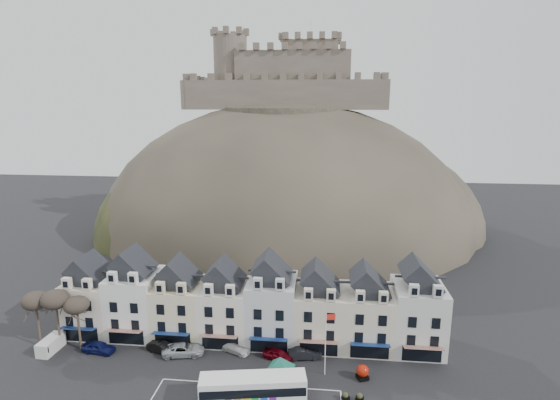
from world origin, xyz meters
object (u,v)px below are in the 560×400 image
(car_black, at_px, (163,348))
(car_white, at_px, (235,347))
(car_silver, at_px, (183,349))
(car_maroon, at_px, (278,354))
(bus_shelter, at_px, (280,364))
(white_van, at_px, (51,345))
(bus, at_px, (253,388))
(flagpole, at_px, (326,340))
(car_navy, at_px, (99,347))
(car_charcoal, at_px, (305,353))
(red_buoy, at_px, (363,372))

(car_black, height_order, car_white, car_black)
(car_silver, relative_size, car_maroon, 1.34)
(bus_shelter, distance_m, white_van, 32.78)
(bus, bearing_deg, white_van, 155.82)
(car_white, bearing_deg, bus_shelter, -110.45)
(bus, relative_size, car_maroon, 2.97)
(bus, height_order, car_maroon, bus)
(bus, relative_size, white_van, 2.92)
(car_maroon, bearing_deg, white_van, 110.58)
(bus, xyz_separation_m, flagpole, (8.26, 6.23, 3.00))
(bus_shelter, xyz_separation_m, flagpole, (5.50, 2.85, 1.86))
(flagpole, height_order, car_navy, flagpole)
(car_silver, height_order, car_charcoal, car_silver)
(car_navy, relative_size, car_white, 1.04)
(car_maroon, bearing_deg, red_buoy, -87.74)
(car_black, bearing_deg, car_navy, 115.23)
(car_silver, height_order, car_white, car_silver)
(flagpole, xyz_separation_m, car_maroon, (-6.36, 2.72, -4.18))
(bus_shelter, bearing_deg, car_silver, 173.08)
(red_buoy, bearing_deg, car_navy, 176.53)
(car_black, height_order, car_silver, car_silver)
(bus_shelter, height_order, car_charcoal, bus_shelter)
(flagpole, height_order, white_van, flagpole)
(white_van, relative_size, car_maroon, 1.02)
(bus_shelter, xyz_separation_m, car_black, (-16.85, 5.45, -2.27))
(red_buoy, distance_m, car_silver, 24.10)
(car_black, relative_size, car_silver, 0.82)
(car_navy, bearing_deg, car_charcoal, -80.07)
(car_maroon, bearing_deg, flagpole, -94.92)
(flagpole, xyz_separation_m, car_navy, (-31.16, 1.75, -4.11))
(bus_shelter, relative_size, car_black, 1.30)
(car_navy, relative_size, car_black, 1.01)
(car_white, relative_size, car_maroon, 1.06)
(car_black, relative_size, car_white, 1.03)
(red_buoy, height_order, car_maroon, red_buoy)
(car_maroon, bearing_deg, car_white, 97.13)
(flagpole, height_order, car_charcoal, flagpole)
(car_white, bearing_deg, car_navy, 120.32)
(car_white, relative_size, car_charcoal, 0.99)
(bus, bearing_deg, car_charcoal, 50.29)
(car_black, bearing_deg, flagpole, -76.93)
(white_van, height_order, car_white, white_van)
(car_silver, height_order, car_maroon, car_silver)
(white_van, bearing_deg, car_silver, 5.66)
(car_white, xyz_separation_m, car_maroon, (6.09, -1.19, 0.07))
(flagpole, xyz_separation_m, white_van, (-37.93, 1.41, -3.93))
(car_black, xyz_separation_m, car_silver, (3.01, -0.18, 0.03))
(flagpole, xyz_separation_m, car_black, (-22.35, 2.60, -4.14))
(car_white, bearing_deg, flagpole, -83.68)
(red_buoy, xyz_separation_m, car_white, (-17.04, 4.32, -0.33))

